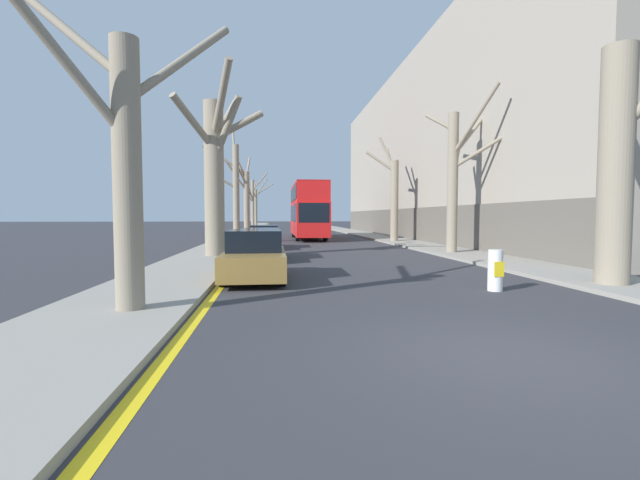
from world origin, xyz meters
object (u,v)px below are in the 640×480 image
(street_tree_left_2, at_px, (235,190))
(street_tree_left_4, at_px, (253,202))
(street_tree_right_0, at_px, (619,157))
(parked_car_1, at_px, (261,244))
(traffic_bollard, at_px, (495,270))
(street_tree_right_1, at_px, (456,174))
(street_tree_right_2, at_px, (393,195))
(street_tree_left_5, at_px, (256,206))
(double_decker_bus, at_px, (308,208))
(parked_car_0, at_px, (255,256))
(street_tree_left_3, at_px, (246,197))
(street_tree_left_0, at_px, (124,151))
(parked_car_2, at_px, (264,237))
(street_tree_left_1, at_px, (216,168))

(street_tree_left_2, relative_size, street_tree_left_4, 1.13)
(street_tree_left_4, height_order, street_tree_right_0, street_tree_left_4)
(street_tree_left_2, bearing_deg, street_tree_left_4, 89.62)
(parked_car_1, bearing_deg, street_tree_left_4, 93.40)
(traffic_bollard, bearing_deg, street_tree_right_1, 71.66)
(street_tree_right_2, bearing_deg, street_tree_left_5, 108.11)
(street_tree_left_4, distance_m, double_decker_bus, 18.23)
(street_tree_right_0, relative_size, parked_car_0, 1.65)
(street_tree_right_2, bearing_deg, parked_car_0, -117.87)
(street_tree_left_3, distance_m, traffic_bollard, 33.29)
(street_tree_left_4, distance_m, street_tree_right_0, 44.04)
(street_tree_left_0, distance_m, street_tree_left_2, 22.28)
(parked_car_2, bearing_deg, street_tree_left_4, 94.19)
(street_tree_left_4, xyz_separation_m, street_tree_right_2, (11.09, -22.81, -0.16))
(parked_car_1, xyz_separation_m, traffic_bollard, (6.10, -8.75, -0.12))
(street_tree_left_2, relative_size, traffic_bollard, 7.79)
(street_tree_right_0, relative_size, traffic_bollard, 6.63)
(street_tree_right_2, bearing_deg, street_tree_right_1, -88.11)
(parked_car_1, bearing_deg, parked_car_2, 90.00)
(double_decker_bus, height_order, parked_car_1, double_decker_bus)
(street_tree_left_2, relative_size, street_tree_right_1, 1.05)
(street_tree_left_4, distance_m, street_tree_right_1, 34.61)
(street_tree_right_2, height_order, parked_car_0, street_tree_right_2)
(double_decker_bus, bearing_deg, street_tree_left_0, -101.78)
(street_tree_left_5, relative_size, street_tree_right_0, 1.07)
(street_tree_left_0, xyz_separation_m, street_tree_right_0, (11.72, 1.79, 0.31))
(street_tree_left_0, relative_size, parked_car_0, 1.59)
(street_tree_left_4, height_order, double_decker_bus, street_tree_left_4)
(street_tree_right_0, distance_m, parked_car_0, 10.18)
(street_tree_right_0, height_order, street_tree_right_1, street_tree_right_1)
(street_tree_left_3, relative_size, street_tree_right_2, 1.03)
(street_tree_left_5, bearing_deg, street_tree_right_1, -75.39)
(street_tree_left_1, distance_m, street_tree_left_5, 44.40)
(street_tree_left_3, relative_size, street_tree_left_4, 1.09)
(street_tree_left_2, relative_size, parked_car_1, 1.77)
(street_tree_left_1, distance_m, double_decker_bus, 16.88)
(street_tree_left_3, distance_m, double_decker_bus, 8.87)
(street_tree_left_2, bearing_deg, street_tree_left_5, 89.73)
(street_tree_left_2, height_order, street_tree_left_4, street_tree_left_2)
(street_tree_left_1, bearing_deg, street_tree_left_5, 90.01)
(street_tree_left_4, relative_size, traffic_bollard, 6.88)
(parked_car_2, height_order, traffic_bollard, parked_car_2)
(street_tree_left_1, bearing_deg, street_tree_right_1, 3.25)
(street_tree_left_1, distance_m, street_tree_left_4, 33.32)
(street_tree_left_0, bearing_deg, street_tree_left_3, 89.87)
(street_tree_left_3, xyz_separation_m, parked_car_0, (2.17, -29.42, -3.03))
(street_tree_right_2, height_order, traffic_bollard, street_tree_right_2)
(street_tree_left_5, bearing_deg, double_decker_bus, -79.30)
(street_tree_left_1, bearing_deg, traffic_bollard, -49.06)
(street_tree_left_0, distance_m, street_tree_left_4, 44.31)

